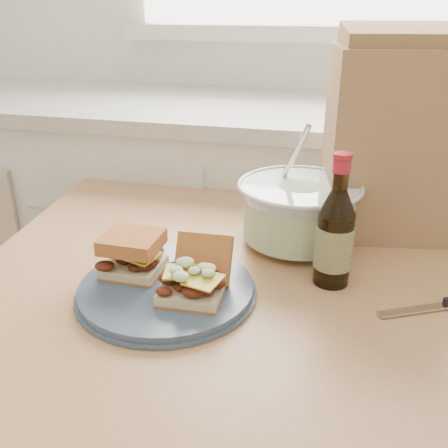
% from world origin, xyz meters
% --- Properties ---
extents(cabinet_run, '(2.50, 0.64, 0.94)m').
position_xyz_m(cabinet_run, '(-0.00, 1.70, 0.47)').
color(cabinet_run, white).
rests_on(cabinet_run, ground).
extents(dining_table, '(1.02, 1.02, 0.77)m').
position_xyz_m(dining_table, '(-0.06, 0.99, 0.66)').
color(dining_table, tan).
rests_on(dining_table, ground).
extents(plate, '(0.29, 0.29, 0.02)m').
position_xyz_m(plate, '(-0.14, 0.88, 0.78)').
color(plate, '#3D4C62').
rests_on(plate, dining_table).
extents(sandwich_left, '(0.10, 0.09, 0.07)m').
position_xyz_m(sandwich_left, '(-0.21, 0.91, 0.83)').
color(sandwich_left, beige).
rests_on(sandwich_left, plate).
extents(sandwich_right, '(0.10, 0.14, 0.08)m').
position_xyz_m(sandwich_right, '(-0.09, 0.88, 0.82)').
color(sandwich_right, beige).
rests_on(sandwich_right, plate).
extents(coleslaw_bowl, '(0.24, 0.24, 0.24)m').
position_xyz_m(coleslaw_bowl, '(0.05, 1.13, 0.84)').
color(coleslaw_bowl, silver).
rests_on(coleslaw_bowl, dining_table).
extents(beer_bottle, '(0.06, 0.06, 0.23)m').
position_xyz_m(beer_bottle, '(0.12, 0.99, 0.86)').
color(beer_bottle, black).
rests_on(beer_bottle, dining_table).
extents(paper_bag, '(0.31, 0.23, 0.37)m').
position_xyz_m(paper_bag, '(0.23, 1.25, 0.96)').
color(paper_bag, '#956A48').
rests_on(paper_bag, dining_table).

